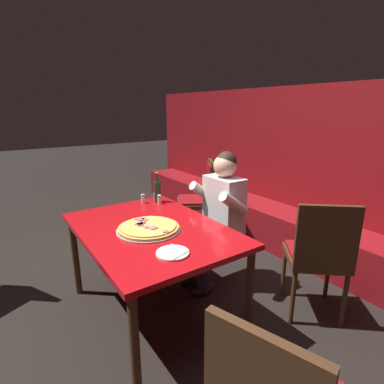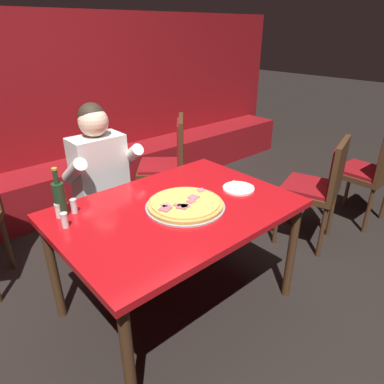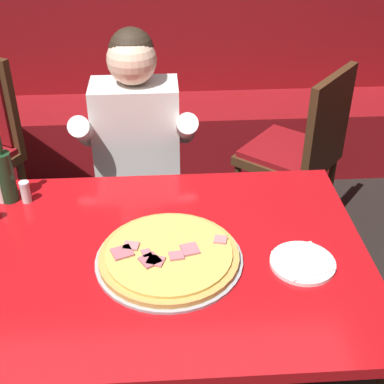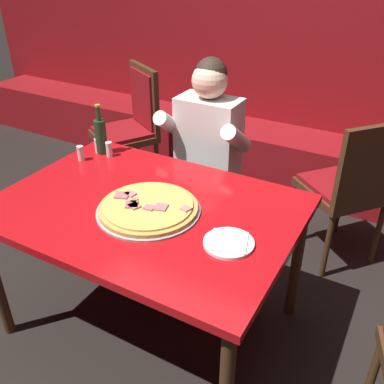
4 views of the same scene
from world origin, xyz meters
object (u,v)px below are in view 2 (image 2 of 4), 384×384
shaker_parmesan (59,211)px  dining_chair_far_left (319,183)px  shaker_black_pepper (65,221)px  dining_chair_by_booth (374,167)px  dining_chair_side_aisle (169,160)px  plate_white_paper (239,188)px  shaker_oregano (74,207)px  pizza (185,204)px  main_dining_table (176,218)px  diner_seated_blue_shirt (106,183)px  beer_bottle (60,198)px

shaker_parmesan → dining_chair_far_left: bearing=-15.2°
shaker_black_pepper → dining_chair_by_booth: (2.67, -0.55, -0.23)m
shaker_parmesan → dining_chair_by_booth: dining_chair_by_booth is taller
shaker_parmesan → dining_chair_side_aisle: 1.53m
plate_white_paper → shaker_oregano: (-0.95, 0.42, 0.03)m
dining_chair_by_booth → dining_chair_side_aisle: dining_chair_by_booth is taller
shaker_black_pepper → plate_white_paper: bearing=-15.9°
dining_chair_by_booth → shaker_black_pepper: bearing=168.4°
pizza → shaker_oregano: (-0.52, 0.38, 0.02)m
shaker_parmesan → shaker_oregano: bearing=-4.0°
main_dining_table → shaker_black_pepper: (-0.59, 0.22, 0.11)m
plate_white_paper → dining_chair_far_left: bearing=-6.4°
main_dining_table → dining_chair_side_aisle: bearing=54.0°
shaker_black_pepper → dining_chair_side_aisle: bearing=31.6°
diner_seated_blue_shirt → plate_white_paper: bearing=-55.5°
pizza → shaker_oregano: 0.65m
dining_chair_side_aisle → diner_seated_blue_shirt: bearing=-158.3°
diner_seated_blue_shirt → dining_chair_by_booth: bearing=-25.8°
main_dining_table → diner_seated_blue_shirt: (-0.08, 0.72, 0.01)m
shaker_black_pepper → dining_chair_far_left: 2.02m
dining_chair_by_booth → dining_chair_far_left: (-0.70, 0.15, -0.01)m
pizza → shaker_parmesan: shaker_parmesan is taller
beer_bottle → dining_chair_far_left: 2.02m
beer_bottle → pizza: bearing=-33.6°
dining_chair_side_aisle → shaker_black_pepper: bearing=-148.4°
shaker_oregano → shaker_black_pepper: same height
shaker_black_pepper → main_dining_table: bearing=-20.3°
plate_white_paper → shaker_oregano: 1.04m
shaker_parmesan → dining_chair_by_booth: bearing=-14.3°
shaker_oregano → diner_seated_blue_shirt: (0.40, 0.38, -0.10)m
pizza → beer_bottle: beer_bottle is taller
shaker_parmesan → diner_seated_blue_shirt: bearing=37.1°
main_dining_table → dining_chair_far_left: size_ratio=1.48×
pizza → diner_seated_blue_shirt: (-0.12, 0.75, -0.08)m
beer_bottle → shaker_black_pepper: bearing=-106.5°
main_dining_table → beer_bottle: (-0.55, 0.35, 0.18)m
shaker_oregano → main_dining_table: bearing=-35.0°
shaker_parmesan → dining_chair_by_booth: 2.75m
beer_bottle → shaker_parmesan: 0.08m
shaker_parmesan → shaker_oregano: same height
shaker_black_pepper → shaker_parmesan: bearing=81.9°
beer_bottle → dining_chair_side_aisle: bearing=27.9°
beer_bottle → shaker_black_pepper: beer_bottle is taller
plate_white_paper → dining_chair_by_booth: bearing=-8.8°
pizza → plate_white_paper: size_ratio=2.28×
main_dining_table → dining_chair_by_booth: 2.11m
beer_bottle → dining_chair_side_aisle: (1.31, 0.70, -0.29)m
plate_white_paper → shaker_parmesan: 1.13m
main_dining_table → dining_chair_side_aisle: 1.31m
shaker_black_pepper → pizza: bearing=-22.0°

